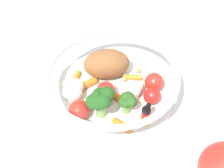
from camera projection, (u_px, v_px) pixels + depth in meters
name	position (u px, v px, depth m)	size (l,w,h in m)	color
ground_plane	(118.00, 92.00, 0.60)	(2.40, 2.40, 0.00)	white
food_container	(111.00, 84.00, 0.57)	(0.22, 0.22, 0.07)	white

